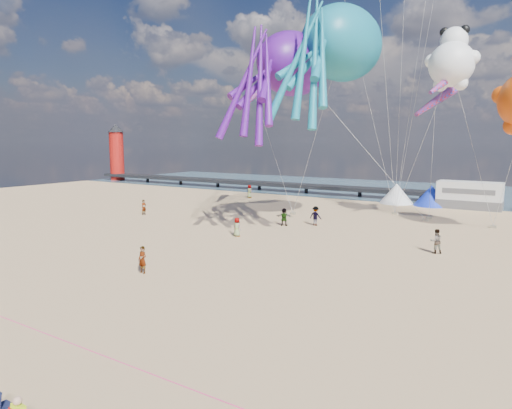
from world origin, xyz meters
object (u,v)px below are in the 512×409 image
at_px(sandbag_d, 429,218).
at_px(windsock_right, 446,81).
at_px(sandbag_e, 395,213).
at_px(beachgoer_1, 436,241).
at_px(kite_octopus_teal, 342,44).
at_px(kite_panda, 452,64).
at_px(beachgoer_4, 284,217).
at_px(tent_blue, 431,196).
at_px(beachgoer_6, 237,227).
at_px(sandbag_a, 293,213).
at_px(kite_octopus_purple, 293,64).
at_px(sandbag_b, 425,220).
at_px(sandbag_c, 493,227).
at_px(standing_person, 142,260).
at_px(windsock_mid, 435,101).
at_px(lighthouse, 117,156).
at_px(tent_white, 396,193).
at_px(beachgoer_5, 144,207).
at_px(motorhome_0, 469,195).
at_px(windsock_left, 255,95).
at_px(beachgoer_0, 249,191).
at_px(beachgoer_2, 316,216).

height_order(sandbag_d, windsock_right, windsock_right).
bearing_deg(sandbag_e, beachgoer_1, -64.96).
height_order(kite_octopus_teal, kite_panda, kite_octopus_teal).
bearing_deg(beachgoer_4, beachgoer_1, 141.57).
bearing_deg(tent_blue, beachgoer_6, -109.43).
height_order(sandbag_a, kite_octopus_purple, kite_octopus_purple).
distance_m(tent_blue, sandbag_b, 11.04).
bearing_deg(beachgoer_4, sandbag_c, -175.74).
height_order(standing_person, sandbag_d, standing_person).
height_order(kite_octopus_purple, windsock_right, kite_octopus_purple).
height_order(beachgoer_6, sandbag_a, beachgoer_6).
bearing_deg(windsock_right, windsock_mid, 149.34).
relative_size(lighthouse, beachgoer_6, 6.05).
xyz_separation_m(sandbag_c, kite_panda, (-4.00, -0.74, 13.83)).
bearing_deg(kite_octopus_teal, sandbag_a, 157.06).
xyz_separation_m(sandbag_c, windsock_mid, (-5.31, 0.04, 10.85)).
xyz_separation_m(tent_blue, kite_octopus_purple, (-7.61, -19.89, 12.63)).
bearing_deg(sandbag_e, tent_white, 105.01).
bearing_deg(beachgoer_1, beachgoer_5, -34.14).
xyz_separation_m(motorhome_0, sandbag_a, (-14.55, -14.03, -1.39)).
bearing_deg(sandbag_b, windsock_left, -170.45).
height_order(sandbag_b, windsock_right, windsock_right).
height_order(beachgoer_4, beachgoer_5, beachgoer_4).
xyz_separation_m(beachgoer_1, sandbag_e, (-6.90, 14.77, -0.71)).
bearing_deg(standing_person, beachgoer_5, 136.11).
relative_size(lighthouse, sandbag_b, 18.00).
bearing_deg(tent_blue, tent_white, 180.00).
height_order(beachgoer_0, windsock_right, windsock_right).
xyz_separation_m(sandbag_c, windsock_left, (-22.89, -2.52, 12.16)).
bearing_deg(kite_octopus_purple, beachgoer_0, 132.44).
xyz_separation_m(sandbag_b, windsock_mid, (0.41, -0.34, 10.85)).
height_order(sandbag_d, kite_panda, kite_panda).
height_order(standing_person, beachgoer_5, standing_person).
relative_size(beachgoer_4, sandbag_d, 3.16).
relative_size(beachgoer_4, kite_octopus_purple, 0.13).
distance_m(sandbag_e, kite_octopus_teal, 18.05).
distance_m(kite_octopus_purple, windsock_right, 13.13).
bearing_deg(beachgoer_6, sandbag_a, -73.85).
relative_size(beachgoer_6, windsock_mid, 0.25).
relative_size(motorhome_0, standing_person, 4.23).
relative_size(lighthouse, sandbag_c, 18.00).
bearing_deg(kite_octopus_purple, sandbag_b, 42.62).
bearing_deg(beachgoer_4, windsock_mid, -164.71).
bearing_deg(sandbag_e, kite_octopus_purple, -117.20).
height_order(beachgoer_1, beachgoer_2, beachgoer_2).
relative_size(tent_blue, kite_octopus_purple, 0.34).
bearing_deg(beachgoer_4, kite_panda, -170.50).
xyz_separation_m(sandbag_b, kite_panda, (1.72, -1.12, 13.83)).
relative_size(lighthouse, beachgoer_2, 5.23).
height_order(tent_blue, standing_person, tent_blue).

